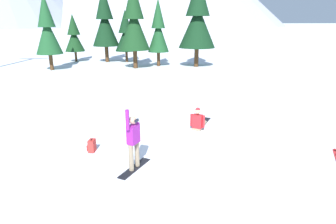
{
  "coord_description": "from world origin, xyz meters",
  "views": [
    {
      "loc": [
        -1.84,
        -9.11,
        4.4
      ],
      "look_at": [
        -0.85,
        1.41,
        1.0
      ],
      "focal_mm": 30.54,
      "sensor_mm": 36.0,
      "label": 1
    }
  ],
  "objects": [
    {
      "name": "snowboarder_midground",
      "position": [
        0.51,
        2.09,
        0.34
      ],
      "size": [
        1.2,
        1.75,
        0.98
      ],
      "color": "gray",
      "rests_on": "ground_plane"
    },
    {
      "name": "pine_tree_tall",
      "position": [
        -10.07,
        18.12,
        3.65
      ],
      "size": [
        2.32,
        2.32,
        6.71
      ],
      "color": "#472D19",
      "rests_on": "ground_plane"
    },
    {
      "name": "pine_tree_twin",
      "position": [
        -0.1,
        19.62,
        3.49
      ],
      "size": [
        2.07,
        2.07,
        6.42
      ],
      "color": "#472D19",
      "rests_on": "ground_plane"
    },
    {
      "name": "pine_tree_short",
      "position": [
        3.6,
        18.92,
        4.58
      ],
      "size": [
        3.53,
        3.53,
        8.39
      ],
      "color": "#472D19",
      "rests_on": "ground_plane"
    },
    {
      "name": "pine_tree_leaning",
      "position": [
        -9.07,
        23.9,
        2.77
      ],
      "size": [
        2.13,
        2.13,
        5.07
      ],
      "color": "#472D19",
      "rests_on": "ground_plane"
    },
    {
      "name": "backpack_red",
      "position": [
        -3.64,
        0.24,
        0.21
      ],
      "size": [
        0.3,
        0.35,
        0.47
      ],
      "color": "red",
      "rests_on": "ground_plane"
    },
    {
      "name": "ground_plane",
      "position": [
        0.0,
        0.0,
        0.0
      ],
      "size": [
        800.0,
        800.0,
        0.0
      ],
      "primitive_type": "plane",
      "color": "silver"
    },
    {
      "name": "pine_tree_slender",
      "position": [
        -2.39,
        18.5,
        4.3
      ],
      "size": [
        2.85,
        2.85,
        7.9
      ],
      "color": "#472D19",
      "rests_on": "ground_plane"
    },
    {
      "name": "pine_tree_broad",
      "position": [
        -3.4,
        22.83,
        2.98
      ],
      "size": [
        2.35,
        2.35,
        5.46
      ],
      "color": "#472D19",
      "rests_on": "ground_plane"
    },
    {
      "name": "pine_tree_young",
      "position": [
        -5.56,
        23.13,
        4.3
      ],
      "size": [
        2.82,
        2.82,
        7.89
      ],
      "color": "#472D19",
      "rests_on": "ground_plane"
    },
    {
      "name": "snowboarder_foreground",
      "position": [
        -2.13,
        -1.12,
        0.94
      ],
      "size": [
        1.02,
        1.37,
        1.99
      ],
      "color": "black",
      "rests_on": "ground_plane"
    }
  ]
}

